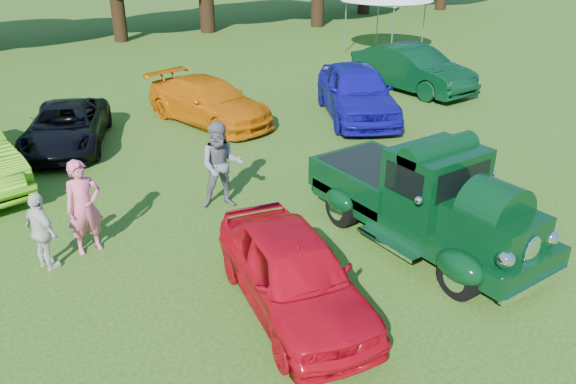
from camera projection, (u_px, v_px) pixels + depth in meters
ground at (374, 270)px, 10.18m from camera, size 120.00×120.00×0.00m
hero_pickup at (423, 201)px, 10.81m from camera, size 2.38×5.11×2.00m
red_convertible at (293, 272)px, 8.91m from camera, size 2.38×4.19×1.34m
back_car_black at (66, 126)px, 15.66m from camera, size 3.62×4.77×1.21m
back_car_orange at (209, 101)px, 17.63m from camera, size 2.85×5.01×1.37m
back_car_blue at (357, 91)px, 18.05m from camera, size 4.19×5.41×1.72m
back_car_green at (412, 69)px, 21.12m from camera, size 1.95×5.08×1.65m
spectator_pink at (84, 207)px, 10.43m from camera, size 0.69×0.46×1.85m
spectator_grey at (221, 165)px, 12.12m from camera, size 1.18×1.08×1.95m
spectator_white at (42, 232)px, 9.93m from camera, size 0.63×0.95×1.50m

